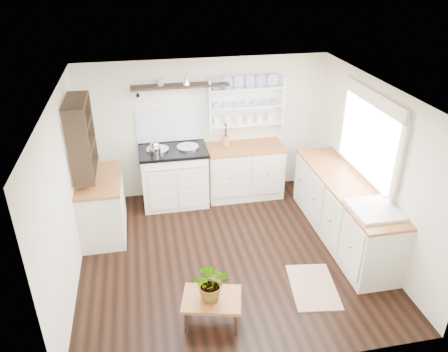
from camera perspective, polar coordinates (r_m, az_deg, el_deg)
The scene contains 19 objects.
floor at distance 6.18m, azimuth 0.60°, elevation -10.14°, with size 4.00×3.80×0.01m, color black.
wall_back at distance 7.26m, azimuth -2.41°, elevation 6.27°, with size 4.00×0.02×2.30m, color silver.
wall_right at distance 6.23m, azimuth 18.97°, elevation 1.02°, with size 0.02×3.80×2.30m, color silver.
wall_left at distance 5.55m, azimuth -20.02°, elevation -2.54°, with size 0.02×3.80×2.30m, color silver.
ceiling at distance 5.11m, azimuth 0.73°, elevation 10.75°, with size 4.00×3.80×0.01m, color white.
window at distance 6.17m, azimuth 18.48°, elevation 5.05°, with size 0.08×1.55×1.22m.
aga_cooker at distance 7.17m, azimuth -6.50°, elevation 0.04°, with size 1.08×0.75×0.99m.
back_cabinets at distance 7.37m, azimuth 2.67°, elevation 0.76°, with size 1.27×0.63×0.90m.
right_cabinets at distance 6.50m, azimuth 15.33°, elevation -4.26°, with size 0.62×2.43×0.90m.
belfast_sink at distance 5.77m, azimuth 18.86°, elevation -5.17°, with size 0.55×0.60×0.45m.
left_cabinets at distance 6.62m, azimuth -15.62°, elevation -3.67°, with size 0.62×1.13×0.90m.
plate_rack at distance 7.21m, azimuth 2.75°, elevation 9.53°, with size 1.20×0.22×0.90m.
high_shelf at distance 6.85m, azimuth -5.75°, elevation 11.57°, with size 1.50×0.29×0.16m.
left_shelving at distance 6.16m, azimuth -18.17°, elevation 4.94°, with size 0.28×0.80×1.05m, color black.
kettle at distance 6.81m, azimuth -9.00°, elevation 3.53°, with size 0.19×0.19×0.23m, color silver, non-canonical shape.
utensil_crock at distance 7.16m, azimuth 0.17°, elevation 4.60°, with size 0.13×0.13×0.15m, color #AA683E.
center_table at distance 5.04m, azimuth -1.59°, elevation -15.99°, with size 0.74×0.60×0.35m.
potted_plant at distance 4.86m, azimuth -1.64°, elevation -13.70°, with size 0.40×0.35×0.44m, color #3F7233.
floor_rug at distance 5.76m, azimuth 11.55°, elevation -13.98°, with size 0.55×0.85×0.02m, color #87634E.
Camera 1 is at (-1.01, -4.79, 3.77)m, focal length 35.00 mm.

